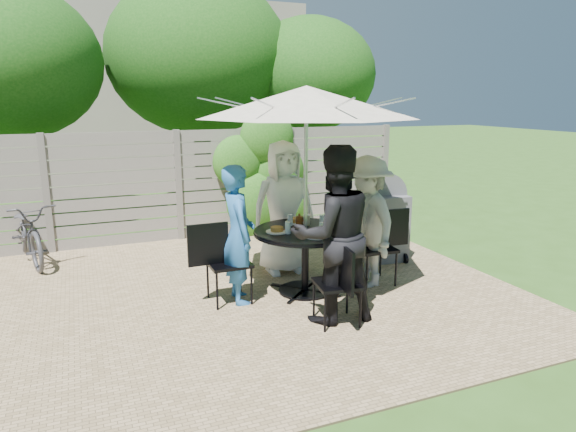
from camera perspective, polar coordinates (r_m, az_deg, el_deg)
name	(u,v)px	position (r m, az deg, el deg)	size (l,w,h in m)	color
backyard_envelope	(131,88)	(15.85, -17.02, 13.42)	(60.00, 60.00, 5.00)	#2D5019
patio_table	(305,249)	(6.25, 1.93, -3.69)	(1.31, 1.31, 0.81)	black
umbrella	(306,102)	(5.98, 2.06, 12.55)	(2.73, 2.73, 2.50)	silver
chair_back	(281,250)	(7.21, -0.79, -3.79)	(0.52, 0.69, 0.91)	black
person_back	(284,208)	(6.92, -0.48, 0.92)	(0.89, 0.58, 1.82)	white
chair_left	(228,279)	(6.08, -6.71, -6.94)	(0.71, 0.48, 0.98)	black
person_left	(238,235)	(5.95, -5.56, -2.10)	(0.60, 0.39, 1.63)	#245FA0
chair_front	(337,300)	(5.51, 5.49, -9.29)	(0.50, 0.69, 0.92)	black
person_front	(333,235)	(5.41, 5.06, -2.16)	(0.93, 0.72, 1.90)	black
chair_right	(375,262)	(6.72, 9.67, -5.07)	(0.72, 0.50, 0.98)	black
person_right	(367,222)	(6.51, 8.80, -0.68)	(1.08, 0.62, 1.67)	#9B9996
plate_back	(295,221)	(6.51, 0.83, -0.56)	(0.26, 0.26, 0.06)	white
plate_left	(277,230)	(6.07, -1.24, -1.58)	(0.26, 0.26, 0.06)	white
plate_front	(317,235)	(5.86, 3.19, -2.13)	(0.26, 0.26, 0.06)	white
plate_right	(333,225)	(6.31, 5.00, -1.04)	(0.26, 0.26, 0.06)	white
glass_back	(290,220)	(6.37, 0.24, -0.43)	(0.07, 0.07, 0.14)	silver
glass_left	(288,228)	(5.99, -0.02, -1.32)	(0.07, 0.07, 0.14)	silver
glass_front	(322,228)	(5.97, 3.77, -1.39)	(0.07, 0.07, 0.14)	silver
glass_right	(322,220)	(6.36, 3.80, -0.49)	(0.07, 0.07, 0.14)	silver
syrup_jug	(299,223)	(6.19, 1.27, -0.74)	(0.09, 0.09, 0.16)	#59280C
coffee_cup	(307,220)	(6.40, 2.09, -0.46)	(0.08, 0.08, 0.12)	#C6B293
bicycle	(28,232)	(8.33, -26.90, -1.61)	(0.61, 1.74, 0.92)	#333338
bbq_grill	(383,221)	(7.61, 10.49, -0.58)	(0.68, 0.54, 1.31)	#525257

